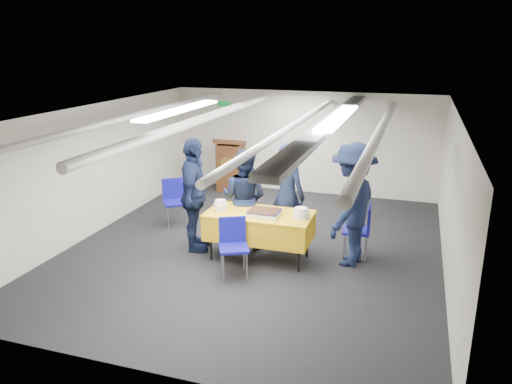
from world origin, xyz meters
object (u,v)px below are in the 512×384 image
at_px(serving_table, 259,226).
at_px(podium, 230,165).
at_px(chair_right, 362,226).
at_px(chair_left, 174,197).
at_px(chair_near, 233,241).
at_px(sailor_c, 194,195).
at_px(sailor_a, 287,196).
at_px(sheet_cake, 264,213).
at_px(sailor_b, 244,198).
at_px(sailor_d, 352,205).

height_order(serving_table, podium, podium).
relative_size(chair_right, chair_left, 1.00).
xyz_separation_m(chair_near, sailor_c, (-0.93, 0.67, 0.41)).
bearing_deg(chair_near, sailor_a, 69.67).
height_order(sheet_cake, sailor_b, sailor_b).
relative_size(serving_table, chair_right, 1.92).
bearing_deg(serving_table, sailor_a, 66.75).
bearing_deg(sailor_c, sheet_cake, -111.17).
bearing_deg(chair_right, sheet_cake, -156.42).
relative_size(sheet_cake, sailor_c, 0.26).
distance_m(sailor_b, sailor_c, 0.85).
relative_size(serving_table, chair_left, 1.92).
bearing_deg(podium, sailor_a, -53.50).
height_order(chair_left, sailor_c, sailor_c).
xyz_separation_m(serving_table, podium, (-1.79, 3.43, 0.06)).
xyz_separation_m(chair_left, sailor_a, (2.29, -0.38, 0.36)).
bearing_deg(chair_left, podium, 84.67).
xyz_separation_m(sheet_cake, chair_right, (1.44, 0.63, -0.28)).
relative_size(chair_right, sailor_b, 0.52).
distance_m(sailor_c, sailor_d, 2.53).
bearing_deg(chair_near, sailor_c, 144.14).
bearing_deg(sheet_cake, serving_table, 142.39).
height_order(serving_table, chair_right, chair_right).
xyz_separation_m(serving_table, sailor_d, (1.40, 0.27, 0.40)).
bearing_deg(podium, sheet_cake, -61.64).
bearing_deg(sailor_c, sailor_b, -72.80).
relative_size(chair_near, sailor_a, 0.49).
distance_m(serving_table, sheet_cake, 0.28).
height_order(serving_table, sailor_c, sailor_c).
bearing_deg(sailor_a, sailor_c, 39.37).
relative_size(sailor_b, sailor_d, 0.86).
relative_size(podium, chair_right, 1.44).
distance_m(serving_table, chair_right, 1.63).
height_order(chair_near, sailor_b, sailor_b).
bearing_deg(sailor_c, chair_near, -142.24).
height_order(chair_near, sailor_d, sailor_d).
height_order(sailor_c, sailor_d, sailor_d).
height_order(serving_table, sailor_d, sailor_d).
bearing_deg(sailor_a, sailor_b, 27.75).
bearing_deg(sheet_cake, sailor_b, 133.00).
bearing_deg(podium, sailor_c, -78.96).
distance_m(serving_table, sailor_d, 1.48).
relative_size(sheet_cake, sailor_d, 0.26).
relative_size(sheet_cake, sailor_a, 0.28).
bearing_deg(sailor_d, sailor_a, -94.20).
xyz_separation_m(sailor_a, sailor_c, (-1.40, -0.61, 0.05)).
relative_size(sailor_b, sailor_c, 0.88).
relative_size(chair_near, chair_left, 1.00).
height_order(serving_table, chair_near, chair_near).
xyz_separation_m(chair_near, chair_left, (-1.81, 1.67, 0.00)).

